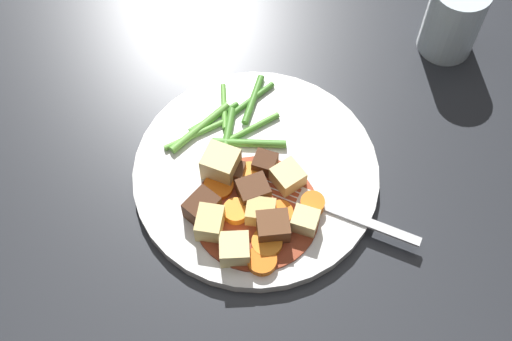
{
  "coord_description": "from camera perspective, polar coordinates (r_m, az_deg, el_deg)",
  "views": [
    {
      "loc": [
        0.35,
        -0.08,
        0.65
      ],
      "look_at": [
        0.0,
        0.0,
        0.01
      ],
      "focal_mm": 47.63,
      "sensor_mm": 36.0,
      "label": 1
    }
  ],
  "objects": [
    {
      "name": "carrot_slice_2",
      "position": [
        0.7,
        2.03,
        -3.61
      ],
      "size": [
        0.04,
        0.04,
        0.01
      ],
      "primitive_type": "cylinder",
      "rotation": [
        0.0,
        0.0,
        3.67
      ],
      "color": "orange",
      "rests_on": "dinner_plate"
    },
    {
      "name": "green_bean_5",
      "position": [
        0.76,
        -3.57,
        4.48
      ],
      "size": [
        0.03,
        0.06,
        0.01
      ],
      "primitive_type": "cylinder",
      "rotation": [
        0.0,
        1.57,
        1.95
      ],
      "color": "#4C8E33",
      "rests_on": "dinner_plate"
    },
    {
      "name": "fork",
      "position": [
        0.71,
        6.56,
        -3.28
      ],
      "size": [
        0.12,
        0.15,
        0.0
      ],
      "color": "silver",
      "rests_on": "dinner_plate"
    },
    {
      "name": "green_bean_1",
      "position": [
        0.74,
        -0.75,
        2.28
      ],
      "size": [
        0.03,
        0.08,
        0.01
      ],
      "primitive_type": "cylinder",
      "rotation": [
        0.0,
        1.57,
        1.3
      ],
      "color": "#4C8E33",
      "rests_on": "dinner_plate"
    },
    {
      "name": "meat_chunk_2",
      "position": [
        0.7,
        -4.56,
        -3.12
      ],
      "size": [
        0.04,
        0.04,
        0.03
      ],
      "primitive_type": "cube",
      "rotation": [
        0.0,
        0.0,
        2.21
      ],
      "color": "#4C2B19",
      "rests_on": "dinner_plate"
    },
    {
      "name": "meat_chunk_0",
      "position": [
        0.72,
        0.71,
        0.72
      ],
      "size": [
        0.03,
        0.03,
        0.02
      ],
      "primitive_type": "cube",
      "rotation": [
        0.0,
        0.0,
        5.73
      ],
      "color": "#4C2B19",
      "rests_on": "dinner_plate"
    },
    {
      "name": "potato_chunk_5",
      "position": [
        0.69,
        4.13,
        -4.27
      ],
      "size": [
        0.03,
        0.03,
        0.02
      ],
      "primitive_type": "cube",
      "rotation": [
        0.0,
        0.0,
        4.16
      ],
      "color": "#EAD68C",
      "rests_on": "dinner_plate"
    },
    {
      "name": "green_bean_6",
      "position": [
        0.76,
        -4.72,
        3.63
      ],
      "size": [
        0.05,
        0.08,
        0.01
      ],
      "primitive_type": "cylinder",
      "rotation": [
        0.0,
        1.57,
        2.13
      ],
      "color": "#66AD42",
      "rests_on": "dinner_plate"
    },
    {
      "name": "green_bean_7",
      "position": [
        0.74,
        -2.51,
        2.48
      ],
      "size": [
        0.08,
        0.04,
        0.01
      ],
      "primitive_type": "cylinder",
      "rotation": [
        0.0,
        1.57,
        2.77
      ],
      "color": "#4C8E33",
      "rests_on": "dinner_plate"
    },
    {
      "name": "potato_chunk_0",
      "position": [
        0.71,
        2.69,
        -0.58
      ],
      "size": [
        0.04,
        0.04,
        0.02
      ],
      "primitive_type": "cube",
      "rotation": [
        0.0,
        0.0,
        3.53
      ],
      "color": "#EAD68C",
      "rests_on": "dinner_plate"
    },
    {
      "name": "carrot_slice_0",
      "position": [
        0.7,
        -1.7,
        -3.49
      ],
      "size": [
        0.03,
        0.03,
        0.01
      ],
      "primitive_type": "cylinder",
      "rotation": [
        0.0,
        0.0,
        4.63
      ],
      "color": "orange",
      "rests_on": "dinner_plate"
    },
    {
      "name": "green_bean_8",
      "position": [
        0.73,
        -1.57,
        0.1
      ],
      "size": [
        0.02,
        0.07,
        0.01
      ],
      "primitive_type": "cylinder",
      "rotation": [
        0.0,
        1.57,
        1.37
      ],
      "color": "#66AD42",
      "rests_on": "dinner_plate"
    },
    {
      "name": "carrot_slice_3",
      "position": [
        0.68,
        0.5,
        -7.58
      ],
      "size": [
        0.04,
        0.04,
        0.01
      ],
      "primitive_type": "cylinder",
      "rotation": [
        0.0,
        0.0,
        0.98
      ],
      "color": "orange",
      "rests_on": "dinner_plate"
    },
    {
      "name": "green_bean_4",
      "position": [
        0.77,
        -2.71,
        5.4
      ],
      "size": [
        0.06,
        0.02,
        0.01
      ],
      "primitive_type": "cylinder",
      "rotation": [
        0.0,
        1.57,
        2.97
      ],
      "color": "#66AD42",
      "rests_on": "dinner_plate"
    },
    {
      "name": "potato_chunk_4",
      "position": [
        0.69,
        0.38,
        -3.54
      ],
      "size": [
        0.03,
        0.04,
        0.02
      ],
      "primitive_type": "cube",
      "rotation": [
        0.0,
        0.0,
        4.34
      ],
      "color": "#DBBC6B",
      "rests_on": "dinner_plate"
    },
    {
      "name": "carrot_slice_5",
      "position": [
        0.72,
        -3.13,
        -1.34
      ],
      "size": [
        0.04,
        0.04,
        0.01
      ],
      "primitive_type": "cylinder",
      "rotation": [
        0.0,
        0.0,
        0.33
      ],
      "color": "orange",
      "rests_on": "dinner_plate"
    },
    {
      "name": "carrot_slice_1",
      "position": [
        0.72,
        -0.58,
        -0.47
      ],
      "size": [
        0.04,
        0.04,
        0.01
      ],
      "primitive_type": "cylinder",
      "rotation": [
        0.0,
        0.0,
        4.15
      ],
      "color": "orange",
      "rests_on": "dinner_plate"
    },
    {
      "name": "ground_plane",
      "position": [
        0.74,
        0.0,
        -0.54
      ],
      "size": [
        3.0,
        3.0,
        0.0
      ],
      "primitive_type": "plane",
      "color": "#26282D"
    },
    {
      "name": "green_bean_3",
      "position": [
        0.78,
        -0.31,
        6.02
      ],
      "size": [
        0.04,
        0.06,
        0.01
      ],
      "primitive_type": "cylinder",
      "rotation": [
        0.0,
        1.57,
        2.08
      ],
      "color": "#4C8E33",
      "rests_on": "dinner_plate"
    },
    {
      "name": "green_bean_0",
      "position": [
        0.78,
        -0.25,
        5.99
      ],
      "size": [
        0.06,
        0.04,
        0.01
      ],
      "primitive_type": "cylinder",
      "rotation": [
        0.0,
        1.57,
        2.63
      ],
      "color": "#4C8E33",
      "rests_on": "dinner_plate"
    },
    {
      "name": "green_bean_2",
      "position": [
        0.75,
        -0.54,
        3.37
      ],
      "size": [
        0.03,
        0.08,
        0.01
      ],
      "primitive_type": "cylinder",
      "rotation": [
        0.0,
        1.57,
        1.89
      ],
      "color": "#599E38",
      "rests_on": "dinner_plate"
    },
    {
      "name": "stew_sauce",
      "position": [
        0.71,
        0.0,
        -3.49
      ],
      "size": [
        0.13,
        0.13,
        0.0
      ],
      "primitive_type": "cylinder",
      "color": "#93381E",
      "rests_on": "dinner_plate"
    },
    {
      "name": "potato_chunk_1",
      "position": [
        0.72,
        -2.97,
        0.52
      ],
      "size": [
        0.05,
        0.05,
        0.03
      ],
      "primitive_type": "cube",
      "rotation": [
        0.0,
        0.0,
        0.96
      ],
      "color": "#EAD68C",
      "rests_on": "dinner_plate"
    },
    {
      "name": "meat_chunk_4",
      "position": [
        0.7,
        -0.24,
        -1.74
      ],
      "size": [
        0.03,
        0.03,
        0.02
      ],
      "primitive_type": "cube",
      "rotation": [
        0.0,
        0.0,
        1.7
      ],
      "color": "#56331E",
      "rests_on": "dinner_plate"
    },
    {
      "name": "meat_chunk_3",
      "position": [
        0.72,
        -1.86,
        -0.4
      ],
      "size": [
        0.03,
        0.03,
        0.02
      ],
      "primitive_type": "cube",
      "rotation": [
        0.0,
        0.0,
        4.29
      ],
      "color": "#56331E",
      "rests_on": "dinner_plate"
    },
    {
      "name": "dinner_plate",
      "position": [
        0.74,
        0.0,
        -0.27
      ],
      "size": [
        0.27,
        0.27,
        0.01
      ],
      "primitive_type": "cylinder",
      "color": "white",
      "rests_on": "ground_plane"
    },
    {
      "name": "carrot_slice_4",
      "position": [
        0.69,
        0.92,
        -6.13
      ],
      "size": [
        0.03,
        0.03,
        0.01
      ],
      "primitive_type": "cylinder",
      "rotation": [
        0.0,
        0.0,
        3.19
      ],
      "color": "orange",
      "rests_on": "dinner_plate"
    },
    {
      "name": "potato_chunk_2",
      "position": [
        0.68,
        -1.82,
        -6.62
      ],
      "size": [
        0.03,
        0.03,
        0.03
      ],
      "primitive_type": "cube",
      "rotation": [
        0.0,
        0.0,
        1.39
      ],
      "color": "#EAD68C",
      "rests_on": "dinner_plate"
    },
    {
      "name": "water_glass",
      "position": [
        0.84,
        16.24,
        12.15
      ],
      "size": [
        0.07,
        0.07,
        0.09
      ],
      "primitive_type": "cylinder",
      "color": "silver",
      "rests_on": "ground_plane"
    },
    {
      "name": "green_bean_9",
      "position": [
        0.75,
        -5.22,
        2.98
      ],
      "size": [
        0.03,
        0.07,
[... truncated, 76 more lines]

